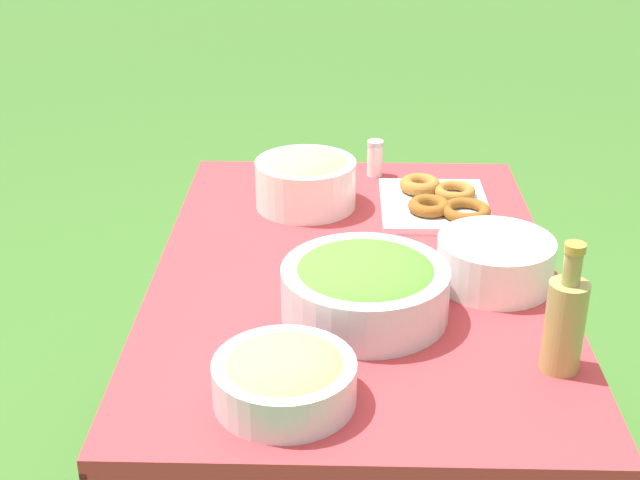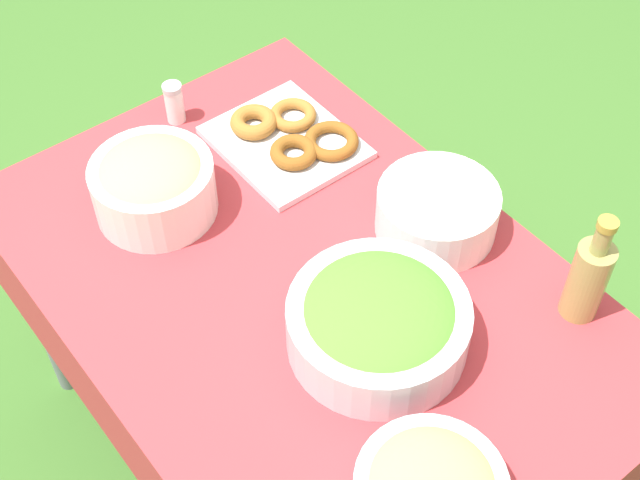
# 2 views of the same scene
# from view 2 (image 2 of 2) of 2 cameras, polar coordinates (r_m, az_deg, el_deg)

# --- Properties ---
(ground_plane) EXTENTS (14.00, 14.00, 0.00)m
(ground_plane) POSITION_cam_2_polar(r_m,az_deg,el_deg) (2.22, -0.73, -13.80)
(ground_plane) COLOR #3D6B28
(picnic_table) EXTENTS (1.23, 0.83, 0.70)m
(picnic_table) POSITION_cam_2_polar(r_m,az_deg,el_deg) (1.72, -0.92, -4.67)
(picnic_table) COLOR #B73338
(picnic_table) RESTS_ON ground_plane
(salad_bowl) EXTENTS (0.31, 0.31, 0.12)m
(salad_bowl) POSITION_cam_2_polar(r_m,az_deg,el_deg) (1.51, 3.75, -5.23)
(salad_bowl) COLOR silver
(salad_bowl) RESTS_ON picnic_table
(pasta_bowl) EXTENTS (0.24, 0.24, 0.13)m
(pasta_bowl) POSITION_cam_2_polar(r_m,az_deg,el_deg) (1.73, -10.64, 3.58)
(pasta_bowl) COLOR white
(pasta_bowl) RESTS_ON picnic_table
(donut_platter) EXTENTS (0.30, 0.27, 0.05)m
(donut_platter) POSITION_cam_2_polar(r_m,az_deg,el_deg) (1.87, -2.00, 6.56)
(donut_platter) COLOR silver
(donut_platter) RESTS_ON picnic_table
(plate_stack) EXTENTS (0.23, 0.23, 0.10)m
(plate_stack) POSITION_cam_2_polar(r_m,az_deg,el_deg) (1.70, 7.50, 1.81)
(plate_stack) COLOR white
(plate_stack) RESTS_ON picnic_table
(olive_oil_bottle) EXTENTS (0.07, 0.07, 0.23)m
(olive_oil_bottle) POSITION_cam_2_polar(r_m,az_deg,el_deg) (1.59, 16.80, -2.31)
(olive_oil_bottle) COLOR #998E4C
(olive_oil_bottle) RESTS_ON picnic_table
(salt_shaker) EXTENTS (0.04, 0.04, 0.09)m
(salt_shaker) POSITION_cam_2_polar(r_m,az_deg,el_deg) (1.94, -9.31, 8.67)
(salt_shaker) COLOR white
(salt_shaker) RESTS_ON picnic_table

